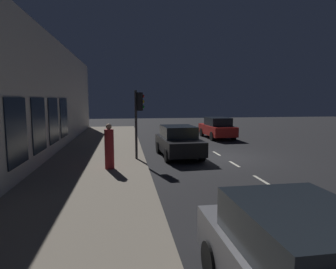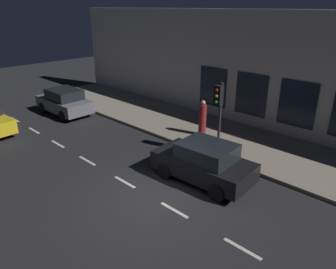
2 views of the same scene
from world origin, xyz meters
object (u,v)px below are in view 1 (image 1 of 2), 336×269
Objects in this scene: traffic_light at (139,110)px; parked_car_3 at (179,141)px; pedestrian_0 at (109,148)px; parked_car_2 at (217,128)px.

traffic_light reaches higher than parked_car_3.
traffic_light reaches higher than pedestrian_0.
parked_car_2 is (-6.25, -7.34, -1.68)m from traffic_light.
pedestrian_0 is (7.54, 9.15, 0.21)m from parked_car_2.
traffic_light is 1.75× the size of pedestrian_0.
parked_car_2 is 11.86m from pedestrian_0.
parked_car_2 is at bearing 83.48° from pedestrian_0.
parked_car_2 is 2.21× the size of pedestrian_0.
traffic_light is 2.66m from pedestrian_0.
pedestrian_0 reaches higher than parked_car_2.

